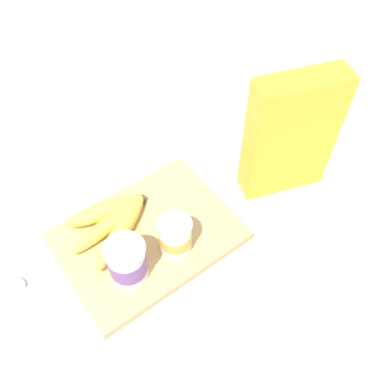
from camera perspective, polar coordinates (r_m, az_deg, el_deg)
The scene contains 7 objects.
ground_plane at distance 0.88m, azimuth -5.96°, elevation -6.32°, with size 2.40×2.40×0.00m, color silver.
cutting_board at distance 0.87m, azimuth -6.02°, elevation -5.97°, with size 0.35×0.26×0.02m, color tan.
cereal_box at distance 0.88m, azimuth 13.16°, elevation 7.35°, with size 0.18×0.06×0.29m, color yellow.
yogurt_cup_front at distance 0.81m, azimuth -2.27°, elevation -5.94°, with size 0.07×0.07×0.08m.
yogurt_cup_back at distance 0.79m, azimuth -8.75°, elevation -9.29°, with size 0.08×0.08×0.09m.
banana_bunch at distance 0.87m, azimuth -10.79°, elevation -3.95°, with size 0.19×0.16×0.04m.
spoon at distance 0.88m, azimuth -21.21°, elevation -12.20°, with size 0.07×0.13×0.01m.
Camera 1 is at (0.20, 0.42, 0.75)m, focal length 39.47 mm.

